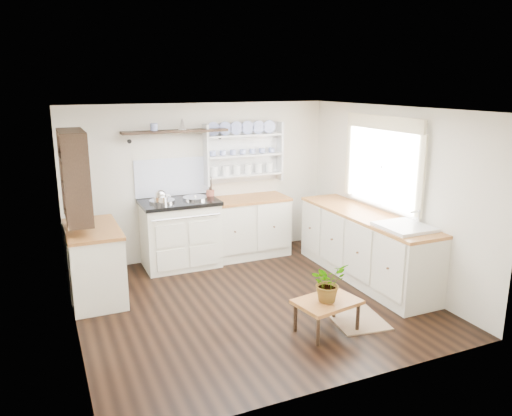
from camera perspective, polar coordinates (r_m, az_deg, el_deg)
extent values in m
cube|color=black|center=(6.16, -0.49, -10.66)|extent=(4.00, 3.80, 0.01)
cube|color=silver|center=(7.51, -6.27, 3.06)|extent=(4.00, 0.02, 2.30)
cube|color=silver|center=(6.80, 15.17, 1.46)|extent=(0.02, 3.80, 2.30)
cube|color=silver|center=(5.34, -20.66, -2.38)|extent=(0.02, 3.80, 2.30)
cube|color=white|center=(5.60, -0.54, 11.24)|extent=(4.00, 3.80, 0.01)
cube|color=white|center=(6.82, 14.31, 4.56)|extent=(0.04, 1.40, 1.00)
cube|color=white|center=(6.81, 14.18, 4.55)|extent=(0.02, 1.50, 1.10)
cube|color=#FFECCB|center=(6.73, 14.34, 9.42)|extent=(0.04, 1.55, 0.18)
cube|color=white|center=(7.25, -8.65, -3.05)|extent=(1.04, 0.68, 0.92)
cube|color=black|center=(7.13, -8.80, 0.67)|extent=(1.08, 0.72, 0.05)
cylinder|color=silver|center=(7.06, -10.69, 0.80)|extent=(0.35, 0.35, 0.03)
cylinder|color=silver|center=(7.18, -6.96, 1.16)|extent=(0.35, 0.35, 0.03)
cylinder|color=silver|center=(6.80, -7.91, -1.07)|extent=(0.94, 0.02, 0.02)
cube|color=beige|center=(7.61, -1.13, -2.23)|extent=(1.25, 0.60, 0.88)
cube|color=brown|center=(7.50, -1.14, 1.00)|extent=(1.27, 0.63, 0.04)
cube|color=beige|center=(6.88, 12.32, -4.35)|extent=(0.60, 2.40, 0.88)
cube|color=brown|center=(6.75, 12.51, -0.81)|extent=(0.62, 2.43, 0.04)
cube|color=white|center=(6.21, 16.54, -3.14)|extent=(0.55, 0.60, 0.28)
cylinder|color=silver|center=(6.29, 18.06, -1.16)|extent=(0.02, 0.02, 0.22)
cube|color=beige|center=(6.43, -17.96, -6.07)|extent=(0.60, 1.10, 0.88)
cube|color=brown|center=(6.29, -18.26, -2.30)|extent=(0.62, 1.13, 0.04)
cube|color=white|center=(7.65, -1.63, 6.37)|extent=(1.20, 0.03, 0.90)
cube|color=white|center=(7.56, -1.37, 6.29)|extent=(1.20, 0.22, 0.02)
cylinder|color=navy|center=(7.54, -1.42, 8.33)|extent=(0.20, 0.02, 0.20)
cube|color=black|center=(7.17, -9.19, 8.65)|extent=(1.50, 0.24, 0.04)
cone|color=black|center=(7.11, -14.41, 7.46)|extent=(0.06, 0.20, 0.06)
cone|color=black|center=(7.44, -4.41, 8.13)|extent=(0.06, 0.20, 0.06)
cube|color=black|center=(6.13, -20.04, 3.58)|extent=(0.28, 0.80, 1.05)
cylinder|color=brown|center=(7.36, -5.25, 1.49)|extent=(0.12, 0.12, 0.14)
cube|color=brown|center=(5.41, 8.14, -10.59)|extent=(0.73, 0.57, 0.04)
cylinder|color=black|center=(5.20, 7.11, -13.81)|extent=(0.04, 0.04, 0.31)
cylinder|color=black|center=(5.44, 4.53, -12.37)|extent=(0.04, 0.04, 0.31)
cylinder|color=black|center=(5.54, 11.55, -12.14)|extent=(0.04, 0.04, 0.31)
cylinder|color=black|center=(5.77, 8.93, -10.89)|extent=(0.04, 0.04, 0.31)
imported|color=#3F7233|center=(5.32, 8.22, -8.38)|extent=(0.43, 0.39, 0.41)
cube|color=#786246|center=(5.91, 11.02, -11.95)|extent=(0.67, 0.92, 0.02)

